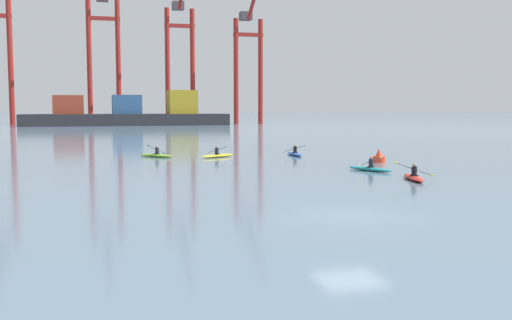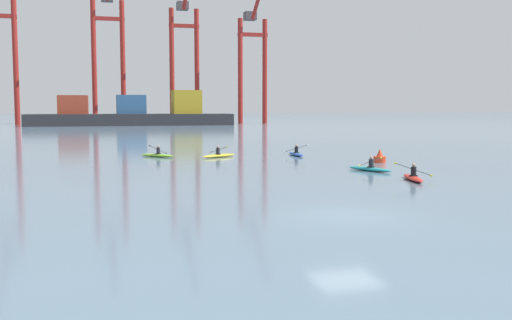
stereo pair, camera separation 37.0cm
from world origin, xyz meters
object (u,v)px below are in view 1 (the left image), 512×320
(channel_buoy, at_px, (379,157))
(kayak_blue, at_px, (295,154))
(kayak_red, at_px, (414,177))
(kayak_lime, at_px, (156,155))
(gantry_crane_east, at_px, (249,51))
(gantry_crane_east_mid, at_px, (180,45))
(gantry_crane_west_mid, at_px, (103,42))
(kayak_teal, at_px, (370,168))
(container_barge, at_px, (129,114))
(kayak_yellow, at_px, (218,155))

(channel_buoy, height_order, kayak_blue, channel_buoy)
(kayak_red, bearing_deg, kayak_lime, 122.65)
(channel_buoy, distance_m, kayak_red, 10.54)
(gantry_crane_east, height_order, kayak_red, gantry_crane_east)
(gantry_crane_east_mid, distance_m, channel_buoy, 109.16)
(gantry_crane_west_mid, distance_m, kayak_teal, 116.45)
(container_barge, xyz_separation_m, gantry_crane_east_mid, (13.50, 13.22, 16.80))
(gantry_crane_west_mid, xyz_separation_m, kayak_teal, (14.10, -113.96, -19.39))
(gantry_crane_east_mid, xyz_separation_m, kayak_blue, (-4.91, -100.30, -19.11))
(gantry_crane_east, distance_m, kayak_teal, 109.57)
(kayak_lime, bearing_deg, container_barge, 88.23)
(gantry_crane_west_mid, height_order, kayak_teal, gantry_crane_west_mid)
(container_barge, bearing_deg, gantry_crane_east, 13.09)
(gantry_crane_west_mid, xyz_separation_m, channel_buoy, (17.39, -108.77, -19.20))
(gantry_crane_east, distance_m, channel_buoy, 103.93)
(kayak_teal, bearing_deg, gantry_crane_west_mid, 97.06)
(kayak_red, height_order, kayak_blue, kayak_red)
(gantry_crane_east, bearing_deg, kayak_teal, -100.68)
(kayak_lime, height_order, kayak_blue, kayak_lime)
(channel_buoy, distance_m, kayak_yellow, 12.80)
(kayak_teal, bearing_deg, kayak_lime, 130.28)
(gantry_crane_west_mid, distance_m, gantry_crane_east_mid, 18.36)
(container_barge, bearing_deg, kayak_red, -84.79)
(kayak_teal, bearing_deg, kayak_red, -87.38)
(channel_buoy, distance_m, kayak_blue, 8.23)
(gantry_crane_east, bearing_deg, channel_buoy, -99.42)
(container_barge, bearing_deg, gantry_crane_east_mid, 44.41)
(gantry_crane_west_mid, xyz_separation_m, kayak_yellow, (6.90, -101.44, -19.39))
(gantry_crane_west_mid, height_order, gantry_crane_east_mid, gantry_crane_east_mid)
(container_barge, xyz_separation_m, kayak_blue, (8.59, -87.08, -2.31))
(gantry_crane_west_mid, relative_size, gantry_crane_east, 1.04)
(channel_buoy, bearing_deg, gantry_crane_east, 80.58)
(kayak_teal, bearing_deg, gantry_crane_east, 79.32)
(gantry_crane_east_mid, bearing_deg, container_barge, -135.59)
(gantry_crane_east_mid, height_order, gantry_crane_east, gantry_crane_east_mid)
(container_barge, xyz_separation_m, channel_buoy, (12.57, -94.28, -2.12))
(channel_buoy, distance_m, kayak_teal, 6.14)
(kayak_lime, relative_size, kayak_yellow, 0.89)
(gantry_crane_east_mid, distance_m, kayak_lime, 101.73)
(kayak_yellow, bearing_deg, kayak_blue, -1.18)
(container_barge, height_order, gantry_crane_east, gantry_crane_east)
(gantry_crane_east, xyz_separation_m, kayak_lime, (-31.99, -92.20, -17.48))
(container_barge, height_order, kayak_red, container_barge)
(kayak_blue, bearing_deg, kayak_lime, 171.42)
(channel_buoy, relative_size, kayak_red, 0.29)
(gantry_crane_east, height_order, kayak_lime, gantry_crane_east)
(gantry_crane_east_mid, bearing_deg, kayak_blue, -92.80)
(channel_buoy, bearing_deg, kayak_red, -106.88)
(container_barge, xyz_separation_m, gantry_crane_west_mid, (-4.82, 14.50, 17.08))
(gantry_crane_east_mid, relative_size, gantry_crane_east, 1.08)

